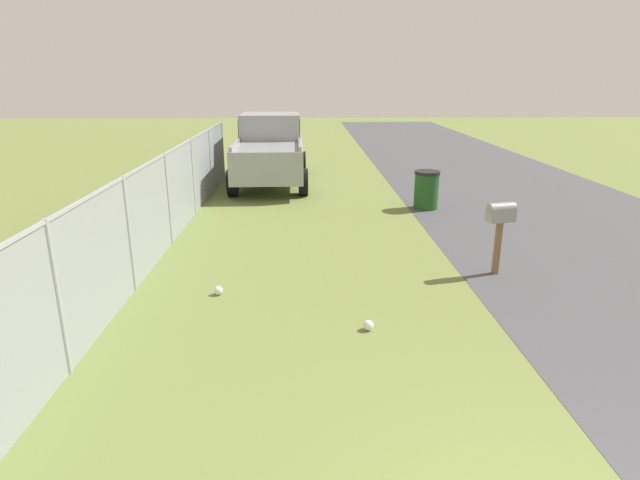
{
  "coord_description": "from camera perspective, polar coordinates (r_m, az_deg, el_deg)",
  "views": [
    {
      "loc": [
        -2.41,
        1.75,
        3.23
      ],
      "look_at": [
        4.69,
        1.55,
        0.97
      ],
      "focal_mm": 29.2,
      "sensor_mm": 36.0,
      "label": 1
    }
  ],
  "objects": [
    {
      "name": "mailbox",
      "position": [
        9.09,
        19.18,
        2.3
      ],
      "size": [
        0.3,
        0.49,
        1.24
      ],
      "rotation": [
        0.0,
        0.0,
        0.24
      ],
      "color": "brown",
      "rests_on": "ground"
    },
    {
      "name": "pickup_truck",
      "position": [
        16.4,
        -5.47,
        10.08
      ],
      "size": [
        5.2,
        2.29,
        2.09
      ],
      "rotation": [
        0.0,
        0.0,
        0.02
      ],
      "color": "#93999E",
      "rests_on": "ground"
    },
    {
      "name": "trash_bin",
      "position": [
        13.39,
        11.58,
        5.41
      ],
      "size": [
        0.63,
        0.63,
        0.96
      ],
      "color": "#1E4C1E",
      "rests_on": "ground"
    },
    {
      "name": "fence_section",
      "position": [
        10.63,
        -16.37,
        4.66
      ],
      "size": [
        14.41,
        0.07,
        1.81
      ],
      "color": "#9EA3A8",
      "rests_on": "ground"
    },
    {
      "name": "litter_bag_far_scatter",
      "position": [
        7.0,
        5.31,
        -9.29
      ],
      "size": [
        0.14,
        0.14,
        0.14
      ],
      "primitive_type": "sphere",
      "color": "silver",
      "rests_on": "ground"
    },
    {
      "name": "litter_bag_midfield_a",
      "position": [
        8.18,
        -11.07,
        -5.45
      ],
      "size": [
        0.14,
        0.14,
        0.14
      ],
      "primitive_type": "sphere",
      "color": "silver",
      "rests_on": "ground"
    }
  ]
}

